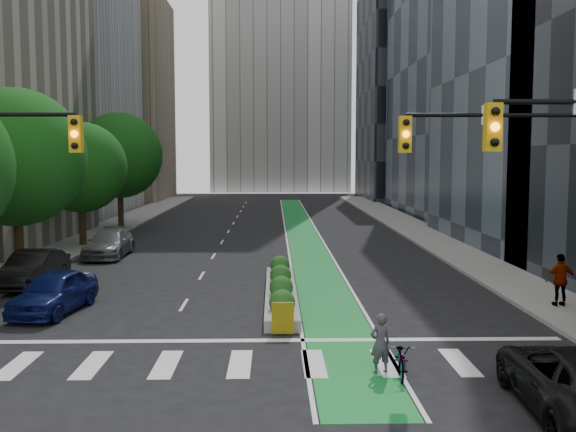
{
  "coord_description": "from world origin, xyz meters",
  "views": [
    {
      "loc": [
        0.92,
        -17.97,
        5.61
      ],
      "look_at": [
        1.55,
        10.18,
        3.0
      ],
      "focal_mm": 40.0,
      "sensor_mm": 36.0,
      "label": 1
    }
  ],
  "objects_px": {
    "median_planter": "(281,289)",
    "parked_car_left_far": "(109,244)",
    "parked_car_left_mid": "(33,269)",
    "bicycle": "(402,358)",
    "pedestrian_far": "(561,280)",
    "cyclist": "(380,343)",
    "parked_car_left_near": "(54,292)"
  },
  "relations": [
    {
      "from": "bicycle",
      "to": "parked_car_left_far",
      "type": "distance_m",
      "value": 23.53
    },
    {
      "from": "median_planter",
      "to": "parked_car_left_mid",
      "type": "xyz_separation_m",
      "value": [
        -10.7,
        2.62,
        0.4
      ]
    },
    {
      "from": "cyclist",
      "to": "pedestrian_far",
      "type": "distance_m",
      "value": 10.27
    },
    {
      "from": "cyclist",
      "to": "parked_car_left_mid",
      "type": "height_order",
      "value": "cyclist"
    },
    {
      "from": "parked_car_left_far",
      "to": "median_planter",
      "type": "bearing_deg",
      "value": -48.95
    },
    {
      "from": "cyclist",
      "to": "median_planter",
      "type": "bearing_deg",
      "value": -91.75
    },
    {
      "from": "parked_car_left_near",
      "to": "parked_car_left_far",
      "type": "relative_size",
      "value": 0.87
    },
    {
      "from": "parked_car_left_mid",
      "to": "pedestrian_far",
      "type": "bearing_deg",
      "value": -10.92
    },
    {
      "from": "pedestrian_far",
      "to": "parked_car_left_near",
      "type": "bearing_deg",
      "value": -2.5
    },
    {
      "from": "parked_car_left_mid",
      "to": "parked_car_left_far",
      "type": "relative_size",
      "value": 0.92
    },
    {
      "from": "parked_car_left_far",
      "to": "pedestrian_far",
      "type": "xyz_separation_m",
      "value": [
        19.76,
        -12.99,
        0.37
      ]
    },
    {
      "from": "cyclist",
      "to": "parked_car_left_near",
      "type": "distance_m",
      "value": 12.63
    },
    {
      "from": "cyclist",
      "to": "parked_car_left_near",
      "type": "height_order",
      "value": "cyclist"
    },
    {
      "from": "bicycle",
      "to": "parked_car_left_near",
      "type": "distance_m",
      "value": 13.18
    },
    {
      "from": "median_planter",
      "to": "bicycle",
      "type": "xyz_separation_m",
      "value": [
        3.0,
        -9.04,
        0.08
      ]
    },
    {
      "from": "median_planter",
      "to": "cyclist",
      "type": "xyz_separation_m",
      "value": [
        2.48,
        -8.84,
        0.42
      ]
    },
    {
      "from": "median_planter",
      "to": "parked_car_left_mid",
      "type": "distance_m",
      "value": 11.02
    },
    {
      "from": "cyclist",
      "to": "parked_car_left_mid",
      "type": "relative_size",
      "value": 0.34
    },
    {
      "from": "bicycle",
      "to": "pedestrian_far",
      "type": "height_order",
      "value": "pedestrian_far"
    },
    {
      "from": "parked_car_left_near",
      "to": "pedestrian_far",
      "type": "xyz_separation_m",
      "value": [
        18.43,
        -0.01,
        0.35
      ]
    },
    {
      "from": "median_planter",
      "to": "pedestrian_far",
      "type": "distance_m",
      "value": 10.47
    },
    {
      "from": "bicycle",
      "to": "pedestrian_far",
      "type": "relative_size",
      "value": 0.89
    },
    {
      "from": "median_planter",
      "to": "parked_car_left_near",
      "type": "relative_size",
      "value": 2.29
    },
    {
      "from": "parked_car_left_near",
      "to": "pedestrian_far",
      "type": "height_order",
      "value": "pedestrian_far"
    },
    {
      "from": "parked_car_left_mid",
      "to": "bicycle",
      "type": "bearing_deg",
      "value": -38.58
    },
    {
      "from": "median_planter",
      "to": "parked_car_left_far",
      "type": "height_order",
      "value": "parked_car_left_far"
    },
    {
      "from": "median_planter",
      "to": "cyclist",
      "type": "bearing_deg",
      "value": -74.35
    },
    {
      "from": "cyclist",
      "to": "pedestrian_far",
      "type": "relative_size",
      "value": 0.82
    },
    {
      "from": "median_planter",
      "to": "parked_car_left_far",
      "type": "bearing_deg",
      "value": 131.23
    },
    {
      "from": "bicycle",
      "to": "pedestrian_far",
      "type": "distance_m",
      "value": 10.03
    },
    {
      "from": "parked_car_left_far",
      "to": "cyclist",
      "type": "bearing_deg",
      "value": -58.84
    },
    {
      "from": "parked_car_left_near",
      "to": "pedestrian_far",
      "type": "bearing_deg",
      "value": 7.9
    }
  ]
}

